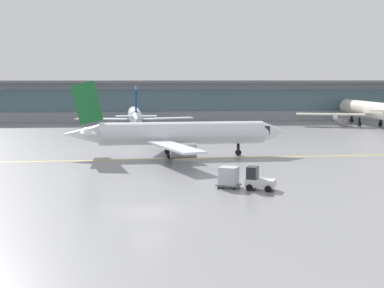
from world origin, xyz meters
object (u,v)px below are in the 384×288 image
Objects in this scene: baggage_tug at (258,180)px; cargo_dolly_lead at (229,176)px; gate_airplane_2 at (368,110)px; taxiing_regional_jet at (179,134)px; gate_airplane_1 at (135,115)px.

baggage_tug is 1.14× the size of cargo_dolly_lead.
gate_airplane_2 is at bearing 85.36° from baggage_tug.
baggage_tug reaches higher than cargo_dolly_lead.
baggage_tug is (-38.32, -64.27, -2.50)m from gate_airplane_2.
taxiing_regional_jet is 9.93× the size of baggage_tug.
gate_airplane_1 reaches higher than cargo_dolly_lead.
gate_airplane_2 is at bearing -91.56° from gate_airplane_1.
gate_airplane_2 reaches higher than baggage_tug.
gate_airplane_2 is (49.65, 0.15, 0.81)m from gate_airplane_1.
cargo_dolly_lead is at bearing 148.74° from gate_airplane_2.
gate_airplane_2 is at bearing 42.53° from taxiing_regional_jet.
taxiing_regional_jet is at bearing 130.16° from baggage_tug.
taxiing_regional_jet is at bearing 124.38° from cargo_dolly_lead.
cargo_dolly_lead is (-2.46, 1.21, 0.16)m from baggage_tug.
gate_airplane_2 is 61.00m from taxiing_regional_jet.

